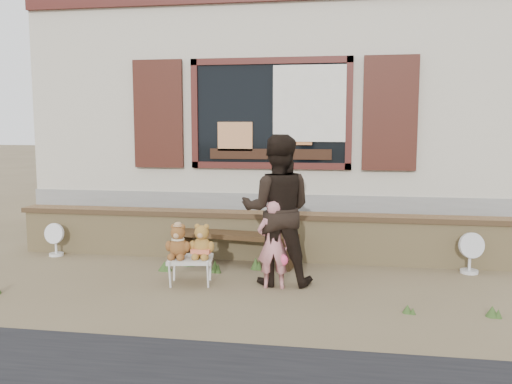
% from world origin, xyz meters
% --- Properties ---
extents(ground, '(80.00, 80.00, 0.00)m').
position_xyz_m(ground, '(0.00, 0.00, 0.00)').
color(ground, brown).
rests_on(ground, ground).
extents(shopfront, '(8.04, 5.13, 4.00)m').
position_xyz_m(shopfront, '(0.00, 4.49, 2.00)').
color(shopfront, '#A19982').
rests_on(shopfront, ground).
extents(brick_wall, '(7.10, 0.36, 0.67)m').
position_xyz_m(brick_wall, '(0.00, 1.00, 0.34)').
color(brick_wall, tan).
rests_on(brick_wall, ground).
extents(bench, '(1.72, 0.59, 0.43)m').
position_xyz_m(bench, '(-0.29, 0.64, 0.32)').
color(bench, '#342312').
rests_on(bench, ground).
extents(folding_chair, '(0.59, 0.54, 0.32)m').
position_xyz_m(folding_chair, '(-0.63, -0.34, 0.29)').
color(folding_chair, beige).
rests_on(folding_chair, ground).
extents(teddy_bear_left, '(0.34, 0.31, 0.41)m').
position_xyz_m(teddy_bear_left, '(-0.77, -0.37, 0.53)').
color(teddy_bear_left, brown).
rests_on(teddy_bear_left, folding_chair).
extents(teddy_bear_right, '(0.35, 0.31, 0.41)m').
position_xyz_m(teddy_bear_right, '(-0.49, -0.32, 0.53)').
color(teddy_bear_right, brown).
rests_on(teddy_bear_right, folding_chair).
extents(child, '(0.39, 0.27, 1.03)m').
position_xyz_m(child, '(0.36, -0.33, 0.52)').
color(child, '#D47E83').
rests_on(child, ground).
extents(adult, '(0.90, 0.72, 1.77)m').
position_xyz_m(adult, '(0.38, -0.15, 0.89)').
color(adult, black).
rests_on(adult, ground).
extents(fan_left, '(0.30, 0.20, 0.48)m').
position_xyz_m(fan_left, '(-2.95, 0.69, 0.24)').
color(fan_left, silver).
rests_on(fan_left, ground).
extents(fan_right, '(0.34, 0.22, 0.53)m').
position_xyz_m(fan_right, '(2.75, 0.69, 0.27)').
color(fan_right, silver).
rests_on(fan_right, ground).
extents(grass_tufts, '(5.45, 1.84, 0.16)m').
position_xyz_m(grass_tufts, '(-0.64, -0.14, 0.06)').
color(grass_tufts, '#324E1F').
rests_on(grass_tufts, ground).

